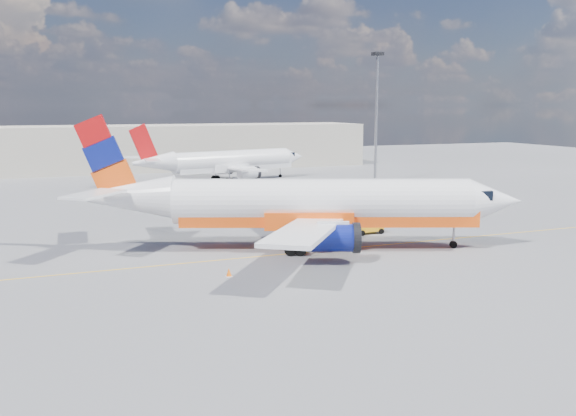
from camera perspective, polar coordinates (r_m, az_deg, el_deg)
name	(u,v)px	position (r m, az deg, el deg)	size (l,w,h in m)	color
ground	(326,260)	(48.76, 3.41, -4.64)	(240.00, 240.00, 0.00)	slate
taxi_line	(310,252)	(51.41, 1.98, -3.90)	(70.00, 0.15, 0.01)	yellow
terminal_main	(177,147)	(120.71, -9.80, 5.39)	(70.00, 14.00, 8.00)	#BDB4A3
main_jet	(308,204)	(51.91, 1.75, 0.33)	(35.88, 27.12, 10.97)	white
second_jet	(227,162)	(98.78, -5.45, 4.11)	(30.08, 23.05, 9.08)	white
gse_tug	(367,224)	(58.83, 7.01, -1.43)	(2.73, 1.80, 1.88)	black
traffic_cone	(229,272)	(44.19, -5.28, -5.72)	(0.43, 0.43, 0.61)	white
floodlight_mast	(377,106)	(97.03, 7.87, 9.01)	(1.41, 1.41, 19.26)	gray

